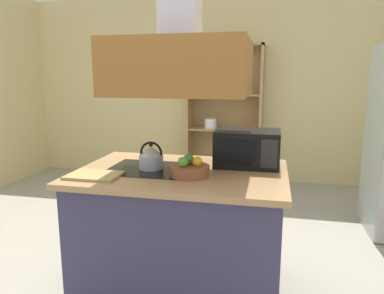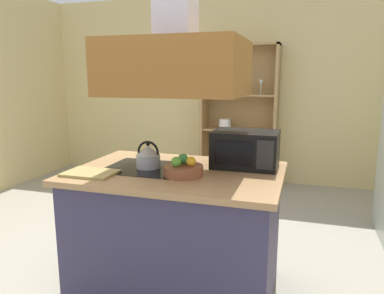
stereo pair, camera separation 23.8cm
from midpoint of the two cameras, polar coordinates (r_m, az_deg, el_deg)
The scene contains 9 objects.
ground_plane at distance 2.99m, azimuth -6.63°, elevation -20.13°, with size 7.80×7.80×0.00m, color #9F998A.
wall_back at distance 5.48m, azimuth 3.43°, elevation 9.03°, with size 6.00×0.12×2.70m, color beige.
kitchen_island at distance 2.68m, azimuth -4.28°, elevation -13.02°, with size 1.44×0.99×0.90m.
range_hood at distance 2.45m, azimuth -4.72°, elevation 15.12°, with size 0.90×0.70×1.28m.
dish_cabinet at distance 5.29m, azimuth 3.82°, elevation 3.82°, with size 1.07×0.40×1.98m.
kettle at distance 2.58m, azimuth -9.07°, elevation -1.67°, with size 0.17×0.17×0.19m.
cutting_board at distance 2.49m, azimuth -17.78°, elevation -4.29°, with size 0.34×0.24×0.02m, color #A38E50.
microwave at distance 2.65m, azimuth 6.16°, elevation -0.18°, with size 0.46×0.35×0.26m.
fruit_bowl at distance 2.38m, azimuth -3.27°, elevation -3.50°, with size 0.26×0.26×0.14m.
Camera 1 is at (0.75, -2.44, 1.55)m, focal length 33.98 mm.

